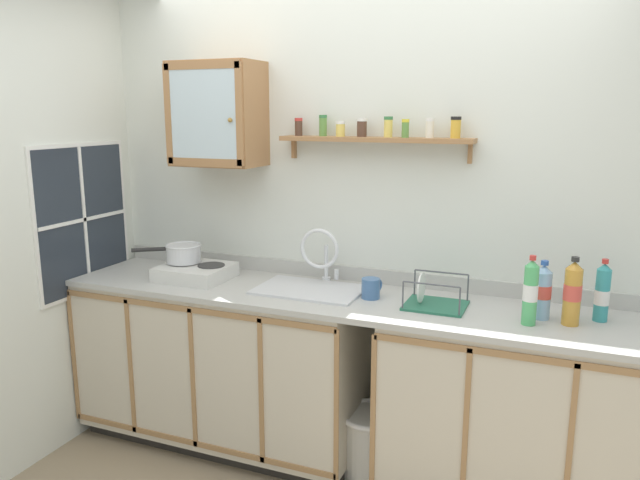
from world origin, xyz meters
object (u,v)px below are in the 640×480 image
at_px(bottle_juice_amber_0, 572,293).
at_px(mug, 371,288).
at_px(saucepan, 183,253).
at_px(dish_rack, 433,301).
at_px(hot_plate_stove, 195,272).
at_px(trash_bin, 371,442).
at_px(bottle_soda_green_1, 530,292).
at_px(sink, 312,291).
at_px(bottle_water_blue_3, 543,292).
at_px(wall_cabinet, 217,114).
at_px(bottle_detergent_teal_2, 602,293).

height_order(bottle_juice_amber_0, mug, bottle_juice_amber_0).
relative_size(saucepan, dish_rack, 1.17).
bearing_deg(hot_plate_stove, mug, 1.53).
xyz_separation_m(saucepan, trash_bin, (1.14, -0.05, -0.90)).
distance_m(saucepan, trash_bin, 1.46).
xyz_separation_m(bottle_soda_green_1, trash_bin, (-0.73, 0.06, -0.91)).
distance_m(hot_plate_stove, mug, 1.02).
xyz_separation_m(sink, bottle_water_blue_3, (1.14, -0.02, 0.13)).
relative_size(bottle_juice_amber_0, dish_rack, 1.07).
height_order(saucepan, bottle_juice_amber_0, bottle_juice_amber_0).
distance_m(mug, wall_cabinet, 1.28).
distance_m(saucepan, mug, 1.12).
xyz_separation_m(mug, trash_bin, (0.03, -0.05, -0.81)).
height_order(saucepan, dish_rack, saucepan).
bearing_deg(trash_bin, wall_cabinet, 169.23).
bearing_deg(hot_plate_stove, bottle_detergent_teal_2, 2.51).
relative_size(hot_plate_stove, dish_rack, 1.31).
relative_size(bottle_detergent_teal_2, mug, 2.22).
height_order(wall_cabinet, trash_bin, wall_cabinet).
relative_size(hot_plate_stove, saucepan, 1.11).
xyz_separation_m(hot_plate_stove, bottle_soda_green_1, (1.78, -0.08, 0.11)).
xyz_separation_m(hot_plate_stove, bottle_juice_amber_0, (1.95, -0.01, 0.11)).
relative_size(sink, dish_rack, 1.92).
relative_size(saucepan, mug, 2.62).
xyz_separation_m(wall_cabinet, trash_bin, (0.97, -0.18, -1.67)).
bearing_deg(hot_plate_stove, trash_bin, -1.30).
xyz_separation_m(bottle_detergent_teal_2, bottle_water_blue_3, (-0.25, -0.07, -0.00)).
distance_m(saucepan, bottle_water_blue_3, 1.92).
height_order(bottle_detergent_teal_2, wall_cabinet, wall_cabinet).
height_order(hot_plate_stove, mug, mug).
bearing_deg(bottle_water_blue_3, mug, 179.84).
xyz_separation_m(hot_plate_stove, trash_bin, (1.05, -0.02, -0.80)).
xyz_separation_m(hot_plate_stove, dish_rack, (1.34, 0.01, -0.01)).
xyz_separation_m(bottle_detergent_teal_2, trash_bin, (-1.02, -0.11, -0.89)).
bearing_deg(bottle_soda_green_1, hot_plate_stove, 177.45).
bearing_deg(bottle_juice_amber_0, hot_plate_stove, 179.62).
relative_size(sink, bottle_water_blue_3, 2.05).
relative_size(hot_plate_stove, bottle_juice_amber_0, 1.22).
height_order(bottle_juice_amber_0, trash_bin, bottle_juice_amber_0).
bearing_deg(wall_cabinet, dish_rack, -6.72).
distance_m(sink, wall_cabinet, 1.10).
xyz_separation_m(bottle_detergent_teal_2, wall_cabinet, (-1.99, 0.07, 0.78)).
height_order(hot_plate_stove, dish_rack, dish_rack).
xyz_separation_m(hot_plate_stove, saucepan, (-0.09, 0.02, 0.10)).
xyz_separation_m(bottle_water_blue_3, wall_cabinet, (-1.75, 0.14, 0.78)).
relative_size(hot_plate_stove, mug, 2.92).
distance_m(bottle_detergent_teal_2, mug, 1.06).
height_order(sink, bottle_juice_amber_0, sink).
height_order(hot_plate_stove, bottle_detergent_teal_2, bottle_detergent_teal_2).
bearing_deg(hot_plate_stove, saucepan, 166.54).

